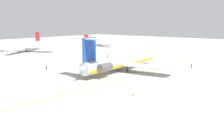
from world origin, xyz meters
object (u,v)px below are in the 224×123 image
ground_crew_portside (46,67)px  ground_crew_near_tail (192,66)px  airliner_far_right (99,43)px  airliner_mid_right (25,46)px  safety_cone_nose (133,94)px  main_jetliner (120,62)px  ground_crew_near_nose (107,56)px

ground_crew_portside → ground_crew_near_tail: bearing=119.5°
airliner_far_right → ground_crew_near_tail: (-41.87, -79.18, -1.22)m
airliner_mid_right → ground_crew_near_tail: (8.25, -87.60, -1.87)m
ground_crew_portside → safety_cone_nose: 39.36m
main_jetliner → airliner_far_right: (61.02, 62.89, -0.83)m
ground_crew_near_nose → ground_crew_near_tail: 38.58m
main_jetliner → airliner_mid_right: main_jetliner is taller
ground_crew_portside → main_jetliner: bearing=111.0°
main_jetliner → ground_crew_near_tail: main_jetliner is taller
ground_crew_near_nose → ground_crew_near_tail: ground_crew_near_tail is taller
ground_crew_portside → airliner_mid_right: bearing=-127.2°
ground_crew_near_tail → ground_crew_portside: 48.98m
airliner_far_right → ground_crew_portside: size_ratio=14.55×
airliner_far_right → ground_crew_near_tail: airliner_far_right is taller
ground_crew_near_nose → safety_cone_nose: bearing=-42.4°
main_jetliner → ground_crew_near_nose: size_ratio=23.56×
airliner_far_right → airliner_mid_right: bearing=176.2°
safety_cone_nose → ground_crew_portside: bearing=80.7°
airliner_mid_right → ground_crew_portside: airliner_mid_right is taller
ground_crew_near_nose → airliner_mid_right: bearing=-166.6°
main_jetliner → ground_crew_near_nose: main_jetliner is taller
main_jetliner → ground_crew_near_nose: bearing=46.4°
main_jetliner → airliner_far_right: main_jetliner is taller
safety_cone_nose → airliner_mid_right: bearing=71.3°
airliner_mid_right → ground_crew_portside: size_ratio=17.53×
main_jetliner → ground_crew_portside: size_ratio=21.82×
airliner_mid_right → safety_cone_nose: size_ratio=57.95×
airliner_mid_right → ground_crew_portside: 56.28m
airliner_mid_right → main_jetliner: bearing=53.8°
main_jetliner → safety_cone_nose: 26.97m
ground_crew_near_nose → main_jetliner: bearing=-40.6°
ground_crew_near_nose → ground_crew_portside: bearing=-84.8°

